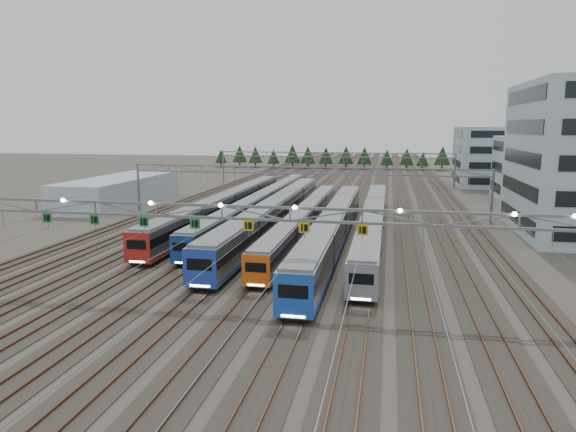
% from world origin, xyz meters
% --- Properties ---
extents(ground, '(400.00, 400.00, 0.00)m').
position_xyz_m(ground, '(0.00, 0.00, 0.00)').
color(ground, '#47423A').
rests_on(ground, ground).
extents(track_bed, '(54.00, 260.00, 5.42)m').
position_xyz_m(track_bed, '(0.00, 100.00, 1.49)').
color(track_bed, '#2D2823').
rests_on(track_bed, ground).
extents(train_a, '(2.83, 57.96, 3.69)m').
position_xyz_m(train_a, '(-11.25, 35.76, 2.09)').
color(train_a, black).
rests_on(train_a, ground).
extents(train_b, '(2.61, 68.73, 3.39)m').
position_xyz_m(train_b, '(-6.75, 41.81, 1.95)').
color(train_b, black).
rests_on(train_b, ground).
extents(train_c, '(3.01, 58.60, 3.93)m').
position_xyz_m(train_c, '(-2.25, 29.74, 2.22)').
color(train_c, black).
rests_on(train_c, ground).
extents(train_d, '(2.53, 51.75, 3.29)m').
position_xyz_m(train_d, '(2.25, 27.77, 1.89)').
color(train_d, black).
rests_on(train_d, ground).
extents(train_e, '(2.95, 53.46, 3.85)m').
position_xyz_m(train_e, '(6.75, 21.84, 2.18)').
color(train_e, black).
rests_on(train_e, ground).
extents(train_f, '(2.66, 54.88, 3.45)m').
position_xyz_m(train_f, '(11.25, 27.37, 1.98)').
color(train_f, black).
rests_on(train_f, ground).
extents(gantry_near, '(56.36, 0.61, 8.08)m').
position_xyz_m(gantry_near, '(-0.05, -0.12, 7.09)').
color(gantry_near, slate).
rests_on(gantry_near, ground).
extents(gantry_mid, '(56.36, 0.36, 8.00)m').
position_xyz_m(gantry_mid, '(0.00, 40.00, 6.39)').
color(gantry_mid, slate).
rests_on(gantry_mid, ground).
extents(gantry_far, '(56.36, 0.36, 8.00)m').
position_xyz_m(gantry_far, '(0.00, 85.00, 6.39)').
color(gantry_far, slate).
rests_on(gantry_far, ground).
extents(depot_bldg_mid, '(14.00, 16.00, 12.18)m').
position_xyz_m(depot_bldg_mid, '(40.81, 65.79, 6.09)').
color(depot_bldg_mid, '#ABBFCC').
rests_on(depot_bldg_mid, ground).
extents(depot_bldg_north, '(22.00, 18.00, 13.91)m').
position_xyz_m(depot_bldg_north, '(39.94, 90.82, 6.96)').
color(depot_bldg_north, '#ABBFCC').
rests_on(depot_bldg_north, ground).
extents(west_shed, '(10.00, 30.00, 4.87)m').
position_xyz_m(west_shed, '(-35.35, 46.82, 2.43)').
color(west_shed, '#ABBFCC').
rests_on(west_shed, ground).
extents(treeline, '(93.80, 5.60, 7.02)m').
position_xyz_m(treeline, '(-0.90, 132.98, 4.23)').
color(treeline, '#332114').
rests_on(treeline, ground).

